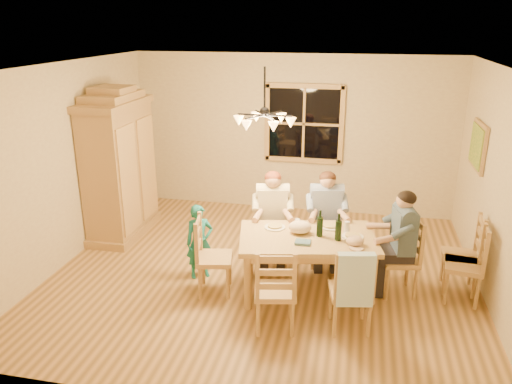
% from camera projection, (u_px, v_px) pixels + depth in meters
% --- Properties ---
extents(floor, '(5.50, 5.50, 0.00)m').
position_uv_depth(floor, '(264.00, 273.00, 6.69)').
color(floor, brown).
rests_on(floor, ground).
extents(ceiling, '(5.50, 5.00, 0.02)m').
position_uv_depth(ceiling, '(265.00, 66.00, 5.80)').
color(ceiling, white).
rests_on(ceiling, wall_back).
extents(wall_back, '(5.50, 0.02, 2.70)m').
position_uv_depth(wall_back, '(292.00, 134.00, 8.55)').
color(wall_back, tan).
rests_on(wall_back, floor).
extents(wall_left, '(0.02, 5.00, 2.70)m').
position_uv_depth(wall_left, '(66.00, 164.00, 6.78)').
color(wall_left, tan).
rests_on(wall_left, floor).
extents(wall_right, '(0.02, 5.00, 2.70)m').
position_uv_depth(wall_right, '(500.00, 192.00, 5.70)').
color(wall_right, tan).
rests_on(wall_right, floor).
extents(window, '(1.30, 0.06, 1.30)m').
position_uv_depth(window, '(304.00, 124.00, 8.42)').
color(window, black).
rests_on(window, wall_back).
extents(painting, '(0.06, 0.78, 0.64)m').
position_uv_depth(painting, '(478.00, 146.00, 6.74)').
color(painting, olive).
rests_on(painting, wall_right).
extents(chandelier, '(0.77, 0.68, 0.71)m').
position_uv_depth(chandelier, '(264.00, 119.00, 6.01)').
color(chandelier, black).
rests_on(chandelier, ceiling).
extents(armoire, '(0.66, 1.40, 2.30)m').
position_uv_depth(armoire, '(120.00, 169.00, 7.62)').
color(armoire, olive).
rests_on(armoire, floor).
extents(dining_table, '(1.78, 1.29, 0.76)m').
position_uv_depth(dining_table, '(307.00, 244.00, 6.02)').
color(dining_table, '#A67D49').
rests_on(dining_table, floor).
extents(chair_far_left, '(0.51, 0.50, 0.99)m').
position_uv_depth(chair_far_left, '(272.00, 243.00, 6.86)').
color(chair_far_left, '#AB7D4B').
rests_on(chair_far_left, floor).
extents(chair_far_right, '(0.51, 0.50, 0.99)m').
position_uv_depth(chair_far_right, '(325.00, 244.00, 6.85)').
color(chair_far_right, '#AB7D4B').
rests_on(chair_far_right, floor).
extents(chair_near_left, '(0.51, 0.50, 0.99)m').
position_uv_depth(chair_near_left, '(275.00, 303.00, 5.41)').
color(chair_near_left, '#AB7D4B').
rests_on(chair_near_left, floor).
extents(chair_near_right, '(0.51, 0.50, 0.99)m').
position_uv_depth(chair_near_right, '(350.00, 304.00, 5.40)').
color(chair_near_right, '#AB7D4B').
rests_on(chair_near_right, floor).
extents(chair_end_left, '(0.50, 0.51, 0.99)m').
position_uv_depth(chair_end_left, '(215.00, 269.00, 6.14)').
color(chair_end_left, '#AB7D4B').
rests_on(chair_end_left, floor).
extents(chair_end_right, '(0.50, 0.51, 0.99)m').
position_uv_depth(chair_end_right, '(398.00, 270.00, 6.12)').
color(chair_end_right, '#AB7D4B').
rests_on(chair_end_right, floor).
extents(adult_woman, '(0.46, 0.49, 0.87)m').
position_uv_depth(adult_woman, '(273.00, 207.00, 6.68)').
color(adult_woman, beige).
rests_on(adult_woman, floor).
extents(adult_plaid_man, '(0.46, 0.49, 0.87)m').
position_uv_depth(adult_plaid_man, '(326.00, 207.00, 6.67)').
color(adult_plaid_man, '#38559A').
rests_on(adult_plaid_man, floor).
extents(adult_slate_man, '(0.49, 0.46, 0.87)m').
position_uv_depth(adult_slate_man, '(402.00, 230.00, 5.94)').
color(adult_slate_man, '#42556A').
rests_on(adult_slate_man, floor).
extents(towel, '(0.39, 0.17, 0.58)m').
position_uv_depth(towel, '(355.00, 280.00, 5.09)').
color(towel, '#B6DBF6').
rests_on(towel, chair_near_right).
extents(wine_bottle_a, '(0.08, 0.08, 0.33)m').
position_uv_depth(wine_bottle_a, '(320.00, 223.00, 5.93)').
color(wine_bottle_a, black).
rests_on(wine_bottle_a, dining_table).
extents(wine_bottle_b, '(0.08, 0.08, 0.33)m').
position_uv_depth(wine_bottle_b, '(339.00, 227.00, 5.82)').
color(wine_bottle_b, black).
rests_on(wine_bottle_b, dining_table).
extents(plate_woman, '(0.26, 0.26, 0.02)m').
position_uv_depth(plate_woman, '(275.00, 227.00, 6.21)').
color(plate_woman, white).
rests_on(plate_woman, dining_table).
extents(plate_plaid, '(0.26, 0.26, 0.02)m').
position_uv_depth(plate_plaid, '(330.00, 227.00, 6.22)').
color(plate_plaid, white).
rests_on(plate_plaid, dining_table).
extents(plate_slate, '(0.26, 0.26, 0.02)m').
position_uv_depth(plate_slate, '(353.00, 237.00, 5.94)').
color(plate_slate, white).
rests_on(plate_slate, dining_table).
extents(wine_glass_a, '(0.06, 0.06, 0.14)m').
position_uv_depth(wine_glass_a, '(297.00, 224.00, 6.14)').
color(wine_glass_a, silver).
rests_on(wine_glass_a, dining_table).
extents(wine_glass_b, '(0.06, 0.06, 0.14)m').
position_uv_depth(wine_glass_b, '(347.00, 227.00, 6.06)').
color(wine_glass_b, silver).
rests_on(wine_glass_b, dining_table).
extents(cap, '(0.20, 0.20, 0.11)m').
position_uv_depth(cap, '(355.00, 241.00, 5.72)').
color(cap, tan).
rests_on(cap, dining_table).
extents(napkin, '(0.20, 0.17, 0.03)m').
position_uv_depth(napkin, '(303.00, 242.00, 5.77)').
color(napkin, '#45667E').
rests_on(napkin, dining_table).
extents(cloth_bundle, '(0.28, 0.22, 0.15)m').
position_uv_depth(cloth_bundle, '(300.00, 227.00, 6.04)').
color(cloth_bundle, beige).
rests_on(cloth_bundle, dining_table).
extents(child, '(0.43, 0.39, 0.99)m').
position_uv_depth(child, '(200.00, 242.00, 6.45)').
color(child, '#1B787A').
rests_on(child, floor).
extents(chair_spare_front, '(0.47, 0.49, 0.99)m').
position_uv_depth(chair_spare_front, '(462.00, 277.00, 5.97)').
color(chair_spare_front, '#AB7D4B').
rests_on(chair_spare_front, floor).
extents(chair_spare_back, '(0.44, 0.46, 0.99)m').
position_uv_depth(chair_spare_back, '(459.00, 268.00, 6.18)').
color(chair_spare_back, '#AB7D4B').
rests_on(chair_spare_back, floor).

